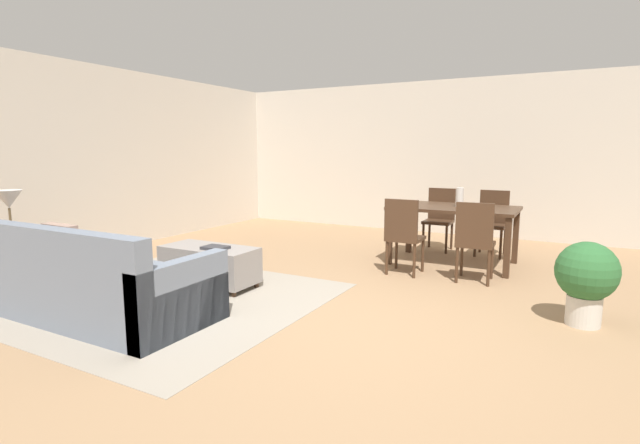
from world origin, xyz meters
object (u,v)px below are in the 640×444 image
dining_chair_near_left (403,232)px  book_on_ottoman (215,248)px  side_table (14,254)px  dining_chair_far_left (440,215)px  ottoman_table (210,264)px  dining_chair_near_right (475,238)px  dining_table (454,214)px  potted_plant (586,277)px  table_lamp (9,202)px  vase_centerpiece (460,197)px  couch (100,286)px  dining_chair_far_right (492,219)px

dining_chair_near_left → book_on_ottoman: size_ratio=3.54×
side_table → dining_chair_far_left: 5.43m
ottoman_table → dining_chair_near_right: 2.96m
dining_table → potted_plant: (1.51, -1.70, -0.24)m
table_lamp → vase_centerpiece: bearing=44.0°
dining_table → vase_centerpiece: 0.23m
book_on_ottoman → potted_plant: potted_plant is taller
dining_table → dining_chair_near_right: 0.92m
couch → book_on_ottoman: couch is taller
dining_chair_near_left → dining_chair_near_right: size_ratio=1.00×
dining_chair_near_right → dining_chair_near_left: bearing=-176.8°
table_lamp → dining_chair_near_left: bearing=40.2°
table_lamp → vase_centerpiece: table_lamp is taller
side_table → ottoman_table: bearing=39.9°
book_on_ottoman → couch: bearing=-105.4°
dining_chair_near_left → vase_centerpiece: (0.46, 0.83, 0.37)m
dining_table → dining_chair_near_left: dining_chair_near_left is taller
dining_chair_far_left → table_lamp: bearing=-126.2°
couch → table_lamp: size_ratio=3.83×
potted_plant → couch: bearing=-154.0°
dining_chair_far_left → book_on_ottoman: dining_chair_far_left is taller
dining_chair_near_right → dining_chair_far_right: size_ratio=1.00×
ottoman_table → vase_centerpiece: 3.23m
side_table → vase_centerpiece: bearing=44.0°
dining_chair_near_left → dining_chair_far_right: 1.83m
table_lamp → dining_chair_far_left: bearing=53.8°
ottoman_table → dining_chair_near_left: (1.72, 1.47, 0.27)m
couch → side_table: size_ratio=3.55×
couch → book_on_ottoman: (0.32, 1.17, 0.17)m
dining_table → vase_centerpiece: (0.07, -0.02, 0.22)m
ottoman_table → potted_plant: size_ratio=1.48×
dining_chair_far_right → dining_chair_near_left: bearing=-114.4°
dining_chair_near_right → table_lamp: bearing=-145.6°
table_lamp → potted_plant: table_lamp is taller
table_lamp → couch: bearing=0.2°
book_on_ottoman → ottoman_table: bearing=156.9°
dining_chair_near_right → dining_chair_far_left: same height
dining_chair_far_left → vase_centerpiece: 1.03m
dining_table → dining_chair_far_left: size_ratio=1.71×
table_lamp → dining_chair_far_left: 5.45m
ottoman_table → dining_chair_near_right: dining_chair_near_right is taller
couch → dining_table: size_ratio=1.28×
dining_table → dining_chair_far_right: bearing=65.9°
dining_table → dining_chair_near_left: bearing=-114.7°
couch → book_on_ottoman: bearing=74.6°
dining_table → book_on_ottoman: dining_table is taller
couch → dining_chair_far_left: dining_chair_far_left is taller
table_lamp → dining_chair_near_left: 4.21m
dining_chair_far_right → vase_centerpiece: 0.96m
ottoman_table → dining_chair_near_left: 2.27m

